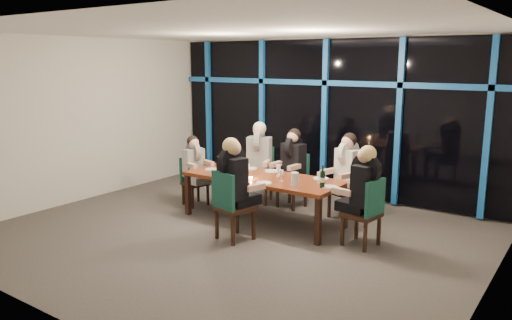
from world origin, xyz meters
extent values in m
plane|color=#504B47|center=(0.00, 0.00, 0.00)|extent=(7.00, 7.00, 0.00)
cube|color=silver|center=(0.00, 3.00, 1.50)|extent=(7.00, 0.04, 3.00)
cube|color=silver|center=(0.00, -3.00, 1.50)|extent=(7.00, 0.04, 3.00)
cube|color=silver|center=(-3.50, 0.00, 1.50)|extent=(0.04, 6.00, 3.00)
cube|color=silver|center=(3.50, 0.00, 1.50)|extent=(0.04, 6.00, 3.00)
cube|color=white|center=(0.00, 0.00, 3.00)|extent=(7.00, 6.00, 0.04)
cube|color=black|center=(0.00, 2.94, 1.50)|extent=(6.86, 0.04, 2.94)
cube|color=#1557A8|center=(-2.90, 2.89, 1.50)|extent=(0.10, 0.10, 2.94)
cube|color=#1557A8|center=(-1.45, 2.89, 1.50)|extent=(0.10, 0.10, 2.94)
cube|color=#1557A8|center=(0.00, 2.89, 1.50)|extent=(0.10, 0.10, 2.94)
cube|color=#1557A8|center=(1.45, 2.89, 1.50)|extent=(0.10, 0.10, 2.94)
cube|color=#1557A8|center=(2.90, 2.89, 1.50)|extent=(0.10, 0.10, 2.94)
cube|color=#1557A8|center=(0.00, 2.89, 2.16)|extent=(6.86, 0.10, 0.10)
cube|color=#FF2D14|center=(1.10, 3.25, 2.15)|extent=(0.60, 0.05, 0.35)
cube|color=brown|center=(0.00, 0.80, 0.72)|extent=(2.60, 1.00, 0.06)
cube|color=black|center=(-1.24, 0.36, 0.34)|extent=(0.08, 0.08, 0.69)
cube|color=black|center=(1.24, 0.36, 0.34)|extent=(0.08, 0.08, 0.69)
cube|color=black|center=(-1.24, 1.24, 0.34)|extent=(0.08, 0.08, 0.69)
cube|color=black|center=(1.24, 1.24, 0.34)|extent=(0.08, 0.08, 0.69)
cube|color=black|center=(-0.68, 1.66, 0.47)|extent=(0.60, 0.60, 0.06)
cube|color=#1B5949|center=(-0.75, 1.85, 0.75)|extent=(0.46, 0.21, 0.52)
cube|color=black|center=(-0.80, 1.42, 0.22)|extent=(0.05, 0.05, 0.44)
cube|color=black|center=(-0.44, 1.54, 0.22)|extent=(0.05, 0.05, 0.44)
cube|color=black|center=(-0.92, 1.77, 0.22)|extent=(0.05, 0.05, 0.44)
cube|color=black|center=(-0.57, 1.90, 0.22)|extent=(0.05, 0.05, 0.44)
cube|color=black|center=(-0.02, 1.74, 0.45)|extent=(0.49, 0.49, 0.06)
cube|color=#1B5949|center=(0.00, 1.93, 0.71)|extent=(0.45, 0.10, 0.50)
cube|color=black|center=(-0.22, 1.58, 0.21)|extent=(0.04, 0.04, 0.42)
cube|color=black|center=(0.13, 1.54, 0.21)|extent=(0.04, 0.04, 0.42)
cube|color=black|center=(-0.18, 1.93, 0.21)|extent=(0.04, 0.04, 0.42)
cube|color=black|center=(0.17, 1.90, 0.21)|extent=(0.04, 0.04, 0.42)
cube|color=black|center=(1.03, 1.70, 0.45)|extent=(0.58, 0.58, 0.06)
cube|color=#1B5949|center=(1.09, 1.89, 0.72)|extent=(0.44, 0.20, 0.50)
cube|color=black|center=(0.80, 1.59, 0.21)|extent=(0.05, 0.05, 0.42)
cube|color=black|center=(1.14, 1.47, 0.21)|extent=(0.05, 0.05, 0.42)
cube|color=black|center=(0.92, 1.93, 0.21)|extent=(0.05, 0.05, 0.42)
cube|color=black|center=(1.26, 1.81, 0.21)|extent=(0.05, 0.05, 0.42)
cube|color=black|center=(-1.52, 0.86, 0.40)|extent=(0.50, 0.50, 0.05)
cube|color=#1B5949|center=(-1.69, 0.91, 0.64)|extent=(0.15, 0.40, 0.45)
cube|color=black|center=(-1.41, 0.66, 0.19)|extent=(0.04, 0.04, 0.37)
cube|color=black|center=(-1.32, 0.97, 0.19)|extent=(0.04, 0.04, 0.37)
cube|color=black|center=(-1.72, 0.75, 0.19)|extent=(0.04, 0.04, 0.37)
cube|color=black|center=(-1.63, 1.05, 0.19)|extent=(0.04, 0.04, 0.37)
cube|color=black|center=(1.75, 0.69, 0.46)|extent=(0.52, 0.52, 0.06)
cube|color=#1B5949|center=(1.95, 0.66, 0.73)|extent=(0.12, 0.46, 0.51)
cube|color=black|center=(1.59, 0.90, 0.21)|extent=(0.05, 0.05, 0.43)
cube|color=black|center=(1.54, 0.54, 0.21)|extent=(0.05, 0.05, 0.43)
cube|color=black|center=(1.95, 0.84, 0.21)|extent=(0.05, 0.05, 0.43)
cube|color=black|center=(1.90, 0.48, 0.21)|extent=(0.05, 0.05, 0.43)
cube|color=black|center=(0.14, -0.13, 0.48)|extent=(0.58, 0.58, 0.06)
cube|color=#1B5949|center=(0.09, -0.34, 0.77)|extent=(0.48, 0.17, 0.53)
cube|color=black|center=(0.37, 0.01, 0.22)|extent=(0.05, 0.05, 0.45)
cube|color=black|center=(0.00, 0.10, 0.22)|extent=(0.05, 0.05, 0.45)
cube|color=black|center=(0.28, -0.36, 0.22)|extent=(0.05, 0.05, 0.45)
cube|color=black|center=(-0.09, -0.27, 0.22)|extent=(0.05, 0.05, 0.45)
cube|color=black|center=(-0.64, 1.54, 0.58)|extent=(0.50, 0.54, 0.15)
cube|color=black|center=(-0.70, 1.70, 0.92)|extent=(0.48, 0.38, 0.59)
cylinder|color=black|center=(-0.70, 1.70, 1.15)|extent=(0.25, 0.45, 0.44)
sphere|color=tan|center=(-0.69, 1.68, 1.34)|extent=(0.22, 0.22, 0.22)
sphere|color=silver|center=(-0.70, 1.72, 1.37)|extent=(0.24, 0.24, 0.24)
cube|color=tan|center=(-0.81, 1.39, 0.79)|extent=(0.18, 0.32, 0.08)
cube|color=tan|center=(-0.42, 1.53, 0.79)|extent=(0.18, 0.32, 0.08)
cube|color=black|center=(-0.04, 1.62, 0.55)|extent=(0.40, 0.45, 0.14)
cube|color=black|center=(-0.02, 1.78, 0.87)|extent=(0.42, 0.28, 0.56)
cylinder|color=black|center=(-0.02, 1.78, 1.09)|extent=(0.14, 0.42, 0.42)
sphere|color=tan|center=(-0.02, 1.76, 1.27)|extent=(0.21, 0.21, 0.21)
sphere|color=black|center=(-0.02, 1.80, 1.30)|extent=(0.23, 0.23, 0.23)
cube|color=tan|center=(-0.24, 1.56, 0.79)|extent=(0.11, 0.30, 0.08)
cube|color=tan|center=(0.15, 1.52, 0.79)|extent=(0.11, 0.30, 0.08)
cube|color=beige|center=(0.99, 1.58, 0.55)|extent=(0.48, 0.52, 0.14)
cube|color=beige|center=(1.04, 1.74, 0.88)|extent=(0.46, 0.36, 0.56)
cylinder|color=beige|center=(1.04, 1.74, 1.10)|extent=(0.23, 0.43, 0.42)
sphere|color=tan|center=(1.04, 1.72, 1.29)|extent=(0.21, 0.21, 0.21)
sphere|color=black|center=(1.05, 1.75, 1.32)|extent=(0.23, 0.23, 0.23)
cube|color=tan|center=(0.77, 1.57, 0.79)|extent=(0.17, 0.31, 0.08)
cube|color=tan|center=(1.15, 1.44, 0.79)|extent=(0.17, 0.31, 0.08)
cube|color=black|center=(-1.42, 0.83, 0.49)|extent=(0.45, 0.41, 0.12)
cube|color=black|center=(-1.55, 0.87, 0.78)|extent=(0.30, 0.40, 0.50)
cylinder|color=black|center=(-1.55, 0.87, 0.98)|extent=(0.38, 0.19, 0.37)
sphere|color=tan|center=(-1.54, 0.86, 1.14)|extent=(0.19, 0.19, 0.19)
sphere|color=black|center=(-1.57, 0.87, 1.17)|extent=(0.20, 0.20, 0.20)
cube|color=tan|center=(-1.40, 0.64, 0.79)|extent=(0.28, 0.14, 0.07)
cube|color=tan|center=(-1.30, 0.98, 0.79)|extent=(0.28, 0.14, 0.07)
cube|color=black|center=(1.63, 0.71, 0.56)|extent=(0.48, 0.42, 0.14)
cube|color=black|center=(1.79, 0.68, 0.90)|extent=(0.30, 0.44, 0.57)
cylinder|color=black|center=(1.79, 0.68, 1.12)|extent=(0.44, 0.16, 0.43)
sphere|color=tan|center=(1.77, 0.69, 1.30)|extent=(0.21, 0.21, 0.21)
sphere|color=tan|center=(1.81, 0.68, 1.33)|extent=(0.23, 0.23, 0.23)
cube|color=tan|center=(1.57, 0.92, 0.79)|extent=(0.31, 0.12, 0.08)
cube|color=tan|center=(1.52, 0.52, 0.79)|extent=(0.31, 0.12, 0.08)
cube|color=black|center=(0.17, -0.01, 0.59)|extent=(0.48, 0.53, 0.15)
cube|color=black|center=(0.13, -0.17, 0.94)|extent=(0.48, 0.35, 0.60)
cylinder|color=black|center=(0.13, -0.17, 1.17)|extent=(0.21, 0.46, 0.45)
sphere|color=tan|center=(0.13, -0.15, 1.36)|extent=(0.22, 0.22, 0.22)
sphere|color=tan|center=(0.12, -0.19, 1.39)|extent=(0.24, 0.24, 0.24)
cube|color=tan|center=(0.40, 0.02, 0.79)|extent=(0.16, 0.33, 0.09)
cube|color=tan|center=(-0.01, 0.13, 0.79)|extent=(0.16, 0.33, 0.09)
cylinder|color=white|center=(-0.50, 1.13, 0.76)|extent=(0.24, 0.24, 0.01)
cylinder|color=white|center=(-0.08, 1.18, 0.76)|extent=(0.24, 0.24, 0.01)
cylinder|color=white|center=(0.85, 1.17, 0.76)|extent=(0.24, 0.24, 0.01)
cylinder|color=white|center=(-0.98, 0.70, 0.76)|extent=(0.24, 0.24, 0.01)
cylinder|color=white|center=(1.19, 0.77, 0.76)|extent=(0.24, 0.24, 0.01)
cylinder|color=white|center=(0.28, 0.41, 0.76)|extent=(0.24, 0.24, 0.01)
cylinder|color=black|center=(1.12, 0.70, 0.87)|extent=(0.07, 0.07, 0.24)
cylinder|color=black|center=(1.12, 0.70, 1.04)|extent=(0.03, 0.03, 0.09)
cylinder|color=silver|center=(1.12, 0.70, 0.87)|extent=(0.08, 0.08, 0.07)
cylinder|color=silver|center=(0.74, 0.55, 0.85)|extent=(0.11, 0.11, 0.21)
cylinder|color=silver|center=(0.80, 0.55, 0.87)|extent=(0.02, 0.02, 0.14)
cylinder|color=#FF9D4C|center=(-0.06, 0.54, 0.77)|extent=(0.05, 0.05, 0.03)
cylinder|color=silver|center=(-0.27, 0.76, 0.75)|extent=(0.06, 0.06, 0.01)
cylinder|color=silver|center=(-0.27, 0.76, 0.81)|extent=(0.01, 0.01, 0.10)
cylinder|color=silver|center=(-0.27, 0.76, 0.89)|extent=(0.07, 0.07, 0.07)
cylinder|color=white|center=(0.19, 0.96, 0.75)|extent=(0.07, 0.07, 0.01)
cylinder|color=white|center=(0.19, 0.96, 0.81)|extent=(0.01, 0.01, 0.11)
cylinder|color=white|center=(0.19, 0.96, 0.90)|extent=(0.07, 0.07, 0.07)
cylinder|color=silver|center=(0.41, 0.69, 0.75)|extent=(0.06, 0.06, 0.01)
cylinder|color=silver|center=(0.41, 0.69, 0.81)|extent=(0.01, 0.01, 0.10)
cylinder|color=silver|center=(0.41, 0.69, 0.89)|extent=(0.07, 0.07, 0.07)
cylinder|color=white|center=(-0.64, 0.91, 0.75)|extent=(0.07, 0.07, 0.01)
cylinder|color=white|center=(-0.64, 0.91, 0.81)|extent=(0.01, 0.01, 0.11)
cylinder|color=white|center=(-0.64, 0.91, 0.91)|extent=(0.07, 0.07, 0.08)
cylinder|color=silver|center=(0.94, 0.93, 0.75)|extent=(0.06, 0.06, 0.01)
cylinder|color=silver|center=(0.94, 0.93, 0.80)|extent=(0.01, 0.01, 0.10)
cylinder|color=silver|center=(0.94, 0.93, 0.89)|extent=(0.07, 0.07, 0.07)
camera|label=1|loc=(4.39, -5.65, 2.59)|focal=35.00mm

